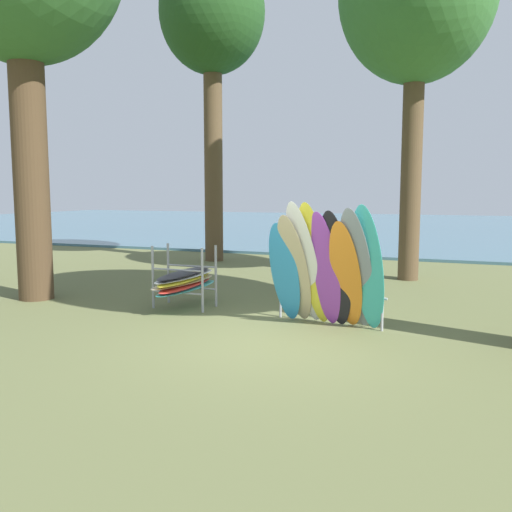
% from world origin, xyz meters
% --- Properties ---
extents(ground_plane, '(80.00, 80.00, 0.00)m').
position_xyz_m(ground_plane, '(0.00, 0.00, 0.00)').
color(ground_plane, '#60663D').
extents(lake_water, '(80.00, 36.00, 0.10)m').
position_xyz_m(lake_water, '(0.00, 28.91, 0.05)').
color(lake_water, '#477084').
rests_on(lake_water, ground).
extents(tree_mid_behind, '(3.40, 3.40, 9.99)m').
position_xyz_m(tree_mid_behind, '(-5.27, 8.67, 7.79)').
color(tree_mid_behind, brown).
rests_on(tree_mid_behind, ground).
extents(leaning_board_pile, '(2.10, 1.11, 2.17)m').
position_xyz_m(leaning_board_pile, '(0.49, 1.01, 1.01)').
color(leaning_board_pile, '#2D8ED1').
rests_on(leaning_board_pile, ground).
extents(board_storage_rack, '(1.15, 2.13, 1.25)m').
position_xyz_m(board_storage_rack, '(-2.54, 1.64, 0.55)').
color(board_storage_rack, '#9EA0A5').
rests_on(board_storage_rack, ground).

